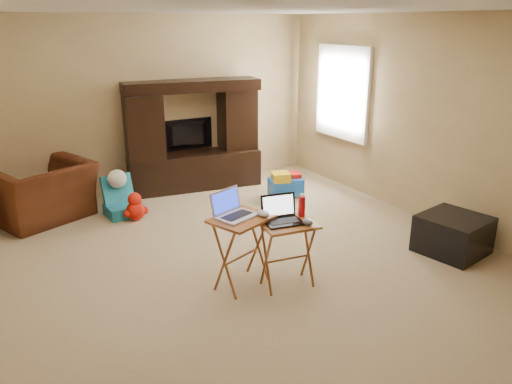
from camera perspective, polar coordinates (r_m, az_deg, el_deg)
floor at (r=5.38m, az=-1.07°, el=-7.48°), size 5.50×5.50×0.00m
ceiling at (r=4.82m, az=-1.26°, el=20.21°), size 5.50×5.50×0.00m
wall_back at (r=7.44m, az=-11.53°, el=9.73°), size 5.00×0.00×5.00m
wall_front at (r=2.97m, az=25.39°, el=-5.66°), size 5.00×0.00×5.00m
wall_right at (r=6.50m, az=18.75°, el=7.82°), size 0.00×5.50×5.50m
window_pane at (r=7.57m, az=9.95°, el=11.13°), size 0.00×1.20×1.20m
window_frame at (r=7.56m, az=9.83°, el=11.12°), size 0.06×1.14×1.34m
entertainment_center at (r=7.43m, az=-7.19°, el=6.42°), size 2.01×0.76×1.60m
television at (r=7.61m, az=-7.75°, el=6.44°), size 0.82×0.13×0.47m
recliner at (r=6.80m, az=-23.27°, el=-0.01°), size 1.41×1.34×0.73m
child_rocker at (r=6.62m, az=-15.16°, el=-0.52°), size 0.43×0.48×0.52m
plush_toy at (r=6.48m, az=-13.65°, el=-1.57°), size 0.33×0.27×0.37m
push_toy at (r=7.16m, az=3.42°, el=0.95°), size 0.58×0.50×0.37m
ottoman at (r=5.82m, az=21.58°, el=-4.53°), size 0.74×0.74×0.41m
tray_table_left at (r=4.70m, az=-1.64°, el=-6.87°), size 0.65×0.58×0.69m
tray_table_right at (r=4.71m, az=3.64°, el=-7.16°), size 0.54×0.46×0.64m
laptop_left at (r=4.53m, az=-2.21°, el=-1.49°), size 0.44×0.40×0.24m
laptop_right at (r=4.53m, az=3.19°, el=-2.15°), size 0.38×0.33×0.24m
mouse_left at (r=4.58m, az=0.83°, el=-2.47°), size 0.12×0.16×0.06m
mouse_right at (r=4.55m, az=5.93°, el=-3.41°), size 0.11×0.14×0.05m
water_bottle at (r=4.71m, az=5.24°, el=-1.63°), size 0.06×0.06×0.20m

